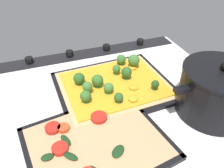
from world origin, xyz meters
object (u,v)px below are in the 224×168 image
at_px(broccoli_pizza, 114,83).
at_px(cooking_pot, 217,91).
at_px(baking_tray_front, 114,87).
at_px(veggie_pizza_back, 94,142).
at_px(baking_tray_back, 97,144).

distance_m(broccoli_pizza, cooking_pot, 0.29).
relative_size(baking_tray_front, veggie_pizza_back, 1.10).
distance_m(baking_tray_back, veggie_pizza_back, 0.01).
height_order(broccoli_pizza, veggie_pizza_back, broccoli_pizza).
bearing_deg(baking_tray_front, veggie_pizza_back, 58.03).
xyz_separation_m(baking_tray_front, baking_tray_back, (0.12, 0.20, 0.00)).
bearing_deg(veggie_pizza_back, baking_tray_front, -121.97).
xyz_separation_m(baking_tray_back, veggie_pizza_back, (0.01, -0.00, 0.01)).
relative_size(baking_tray_front, broccoli_pizza, 1.08).
xyz_separation_m(baking_tray_front, cooking_pot, (-0.22, 0.19, 0.06)).
distance_m(baking_tray_front, baking_tray_back, 0.23).
bearing_deg(baking_tray_back, veggie_pizza_back, -25.90).
distance_m(baking_tray_front, broccoli_pizza, 0.02).
distance_m(broccoli_pizza, veggie_pizza_back, 0.23).
bearing_deg(baking_tray_back, baking_tray_front, -120.51).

